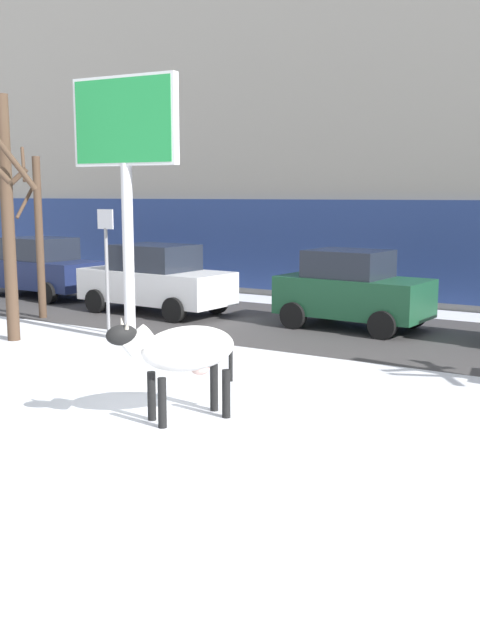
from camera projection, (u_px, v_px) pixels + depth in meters
name	position (u px, v px, depth m)	size (l,w,h in m)	color
ground_plane	(150.00, 409.00, 10.96)	(120.00, 120.00, 0.00)	white
road_strip	(349.00, 331.00, 17.12)	(60.00, 5.60, 0.01)	#423F3F
building_facade	(453.00, 83.00, 22.19)	(44.00, 6.10, 13.00)	gray
cow_holstein	(184.00, 350.00, 10.28)	(1.31, 1.85, 1.54)	silver
billboard	(125.00, 138.00, 15.30)	(2.53, 0.40, 5.56)	silver
car_navy_sedan	(40.00, 268.00, 22.77)	(4.29, 2.16, 1.84)	#19234C
car_white_sedan	(156.00, 280.00, 19.61)	(4.29, 2.16, 1.84)	white
car_darkgreen_hatchback	(352.00, 290.00, 17.37)	(3.59, 2.08, 1.86)	#194C2D
bare_tree_left_lot	(7.00, 213.00, 15.63)	(1.35, 1.34, 5.21)	#4C3828
bare_tree_right_lot	(38.00, 233.00, 18.68)	(0.59, 0.87, 4.33)	#4C3828
street_sign	(107.00, 260.00, 16.70)	(0.44, 0.08, 2.82)	gray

